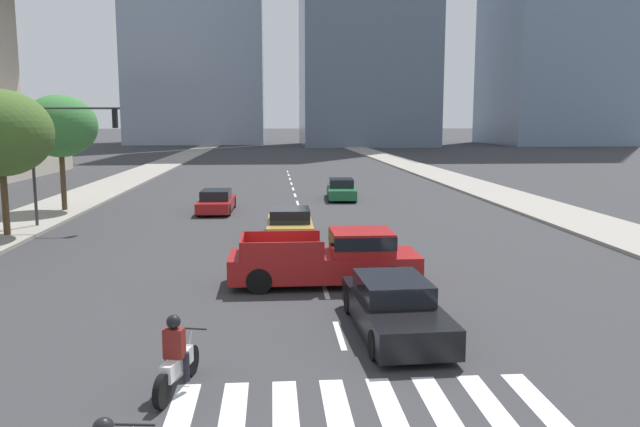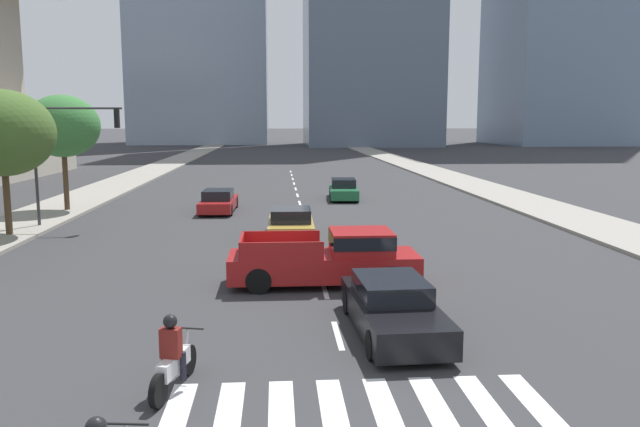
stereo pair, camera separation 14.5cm
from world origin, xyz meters
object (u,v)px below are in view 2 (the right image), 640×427
Objects in this scene: sedan_black_3 at (392,308)px; street_tree_second at (2,133)px; pickup_truck at (333,258)px; sedan_green_0 at (343,190)px; motorcycle_trailing at (173,360)px; traffic_signal_far at (67,140)px; sedan_red_1 at (219,202)px; sedan_gold_2 at (291,224)px; street_tree_third at (63,126)px.

sedan_black_3 is 19.79m from street_tree_second.
pickup_truck is 1.22× the size of sedan_green_0.
motorcycle_trailing is 0.33× the size of street_tree_second.
sedan_green_0 is at bearing 38.16° from street_tree_second.
traffic_signal_far is at bearing -144.38° from sedan_black_3.
pickup_truck is at bearing -161.29° from sedan_red_1.
motorcycle_trailing is at bearing -115.82° from pickup_truck.
sedan_red_1 is 8.74m from traffic_signal_far.
motorcycle_trailing is at bearing 171.61° from sedan_gold_2.
sedan_red_1 is at bearing -3.10° from street_tree_third.
sedan_red_1 is at bearing -51.34° from sedan_green_0.
motorcycle_trailing reaches higher than sedan_red_1.
pickup_truck is at bearing -3.31° from sedan_green_0.
street_tree_second is at bearing 86.90° from sedan_gold_2.
street_tree_second is 7.60m from street_tree_third.
motorcycle_trailing is 0.43× the size of sedan_red_1.
traffic_signal_far is 3.05m from street_tree_second.
pickup_truck reaches higher than sedan_green_0.
traffic_signal_far reaches higher than sedan_red_1.
motorcycle_trailing is 29.25m from sedan_green_0.
sedan_black_3 is (4.65, 2.95, 0.01)m from motorcycle_trailing.
sedan_red_1 is (-1.26, 23.35, -0.01)m from motorcycle_trailing.
traffic_signal_far is (-7.65, 18.56, 3.52)m from motorcycle_trailing.
sedan_gold_2 is 0.91× the size of sedan_black_3.
pickup_truck is 16.64m from sedan_red_1.
street_tree_second reaches higher than sedan_red_1.
street_tree_third is (-15.76, -4.78, 4.09)m from sedan_green_0.
sedan_black_3 is (5.90, -20.40, 0.03)m from sedan_red_1.
motorcycle_trailing is 8.28m from pickup_truck.
street_tree_third is at bearing 109.87° from traffic_signal_far.
sedan_green_0 is 20.41m from street_tree_second.
pickup_truck is at bearing -169.91° from sedan_black_3.
sedan_black_3 is 0.83× the size of traffic_signal_far.
street_tree_third reaches higher than sedan_black_3.
motorcycle_trailing is 0.43× the size of sedan_green_0.
sedan_green_0 is 1.07× the size of sedan_gold_2.
motorcycle_trailing is 25.96m from street_tree_third.
traffic_signal_far is 0.93× the size of street_tree_third.
street_tree_second is (-9.54, 16.20, 3.87)m from motorcycle_trailing.
sedan_gold_2 is 11.24m from traffic_signal_far.
sedan_gold_2 is (-1.10, 7.89, -0.22)m from pickup_truck.
pickup_truck is 0.99× the size of traffic_signal_far.
street_tree_third reaches higher than sedan_green_0.
sedan_gold_2 is at bearing -35.02° from street_tree_third.
motorcycle_trailing is 23.38m from sedan_red_1.
sedan_red_1 is 21.23m from sedan_black_3.
street_tree_third is at bearing -69.46° from sedan_green_0.
street_tree_second is (-14.19, 13.25, 3.86)m from sedan_black_3.
sedan_black_3 is 0.78× the size of street_tree_third.
sedan_red_1 is 8.86m from sedan_gold_2.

